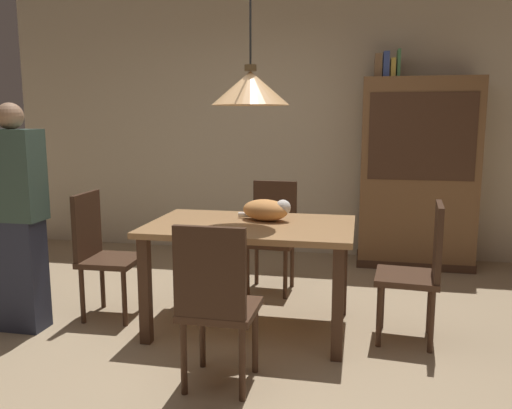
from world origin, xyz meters
The scene contains 15 objects.
ground centered at (0.00, 0.00, 0.00)m, with size 10.00×10.00×0.00m, color tan.
back_wall centered at (0.00, 2.65, 1.45)m, with size 6.40×0.10×2.90m, color beige.
dining_table centered at (0.01, 0.44, 0.65)m, with size 1.40×0.90×0.75m.
chair_far_back centered at (0.01, 1.32, 0.51)m, with size 0.42×0.42×0.93m.
chair_left_side centered at (-1.12, 0.44, 0.51)m, with size 0.41×0.41×0.93m.
chair_right_side centered at (1.13, 0.43, 0.51)m, with size 0.43×0.43×0.93m.
chair_near_front centered at (0.00, -0.44, 0.51)m, with size 0.40×0.40×0.93m.
cat_sleeping centered at (0.10, 0.57, 0.83)m, with size 0.40×0.31×0.16m.
pendant_lamp centered at (0.01, 0.44, 1.66)m, with size 0.52×0.52×1.30m.
hutch_bookcase centered at (1.28, 2.32, 0.89)m, with size 1.12×0.45×1.85m.
book_brown_thick centered at (0.87, 2.32, 1.96)m, with size 0.06×0.24×0.22m, color brown.
book_blue_wide centered at (0.94, 2.32, 1.97)m, with size 0.06×0.24×0.24m, color #384C93.
book_yellow_short centered at (1.01, 2.32, 1.94)m, with size 0.04×0.20×0.18m, color gold.
book_green_slim centered at (1.06, 2.32, 1.98)m, with size 0.03×0.20×0.26m, color #427A4C.
person_standing centered at (-1.55, 0.11, 0.79)m, with size 0.36×0.22×1.57m.
Camera 1 is at (0.73, -2.98, 1.46)m, focal length 36.48 mm.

